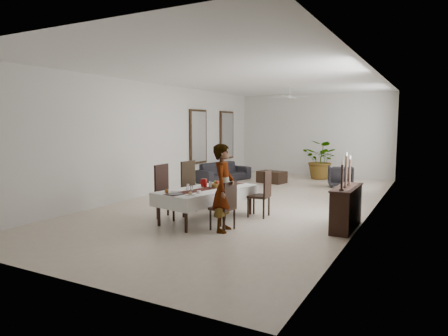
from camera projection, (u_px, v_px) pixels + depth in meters
floor at (250, 201)px, 10.50m from camera, size 6.00×12.00×0.00m
ceiling at (251, 78)px, 10.15m from camera, size 6.00×12.00×0.02m
wall_back at (314, 135)px, 15.58m from camera, size 6.00×0.02×3.20m
wall_front at (56, 158)px, 5.06m from camera, size 6.00×0.02×3.20m
wall_left at (158, 139)px, 11.73m from camera, size 0.02×12.00×3.20m
wall_right at (373, 143)px, 8.92m from camera, size 0.02×12.00×3.20m
dining_table_top at (207, 190)px, 8.43m from camera, size 1.31×2.26×0.04m
table_leg_fl at (159, 211)px, 7.95m from camera, size 0.07×0.07×0.62m
table_leg_fr at (186, 216)px, 7.45m from camera, size 0.07×0.07×0.62m
table_leg_bl at (224, 197)px, 9.47m from camera, size 0.07×0.07×0.62m
table_leg_br at (250, 201)px, 8.97m from camera, size 0.07×0.07×0.62m
tablecloth_top at (207, 189)px, 8.42m from camera, size 1.50×2.44×0.01m
tablecloth_drape_left at (190, 192)px, 8.77m from camera, size 0.49×2.23×0.26m
tablecloth_drape_right at (226, 198)px, 8.10m from camera, size 0.49×2.23×0.26m
tablecloth_drape_near at (167, 203)px, 7.58m from camera, size 1.02×0.23×0.26m
tablecloth_drape_far at (240, 188)px, 9.30m from camera, size 1.02×0.23×0.26m
table_runner at (207, 188)px, 8.42m from camera, size 0.77×2.22×0.00m
red_pitcher at (204, 183)px, 8.65m from camera, size 0.16×0.16×0.18m
pitcher_handle at (201, 182)px, 8.70m from camera, size 0.11×0.04×0.11m
wine_glass_near at (192, 189)px, 7.91m from camera, size 0.06×0.06×0.15m
wine_glass_mid at (188, 187)px, 8.10m from camera, size 0.06×0.06×0.15m
wine_glass_far at (210, 185)px, 8.42m from camera, size 0.06×0.06×0.15m
teacup_right at (199, 192)px, 7.85m from camera, size 0.08×0.08×0.05m
saucer_right at (199, 193)px, 7.85m from camera, size 0.13×0.13×0.01m
teacup_left at (188, 188)px, 8.36m from camera, size 0.08×0.08×0.05m
saucer_left at (188, 189)px, 8.36m from camera, size 0.13×0.13×0.01m
plate_near_right at (190, 195)px, 7.63m from camera, size 0.21×0.21×0.01m
bread_near_right at (190, 194)px, 7.63m from camera, size 0.08×0.08×0.08m
plate_near_left at (176, 191)px, 8.09m from camera, size 0.21×0.21×0.01m
plate_far_left at (213, 184)px, 8.97m from camera, size 0.21×0.21×0.01m
serving_tray at (175, 194)px, 7.72m from camera, size 0.32×0.32×0.02m
jam_jar_a at (167, 192)px, 7.82m from camera, size 0.06×0.06×0.07m
jam_jar_b at (166, 191)px, 7.92m from camera, size 0.06×0.06×0.07m
fruit_basket at (216, 185)px, 8.56m from camera, size 0.26×0.26×0.09m
fruit_red at (217, 182)px, 8.55m from camera, size 0.08×0.08×0.08m
fruit_green at (215, 182)px, 8.59m from camera, size 0.07×0.07×0.07m
chair_right_near_seat at (222, 208)px, 7.65m from camera, size 0.45×0.45×0.05m
chair_right_near_leg_fl at (224, 222)px, 7.44m from camera, size 0.05×0.05×0.40m
chair_right_near_leg_fr at (234, 219)px, 7.71m from camera, size 0.05×0.05×0.40m
chair_right_near_leg_bl at (211, 220)px, 7.64m from camera, size 0.05×0.05×0.40m
chair_right_near_leg_br at (221, 217)px, 7.90m from camera, size 0.05×0.05×0.40m
chair_right_near_back at (230, 195)px, 7.51m from camera, size 0.09×0.40×0.51m
chair_right_far_seat at (259, 196)px, 8.74m from camera, size 0.46×0.46×0.05m
chair_right_far_leg_fl at (264, 209)px, 8.53m from camera, size 0.05×0.05×0.43m
chair_right_far_leg_fr at (269, 206)px, 8.86m from camera, size 0.05×0.05×0.43m
chair_right_far_leg_bl at (248, 208)px, 8.68m from camera, size 0.05×0.05×0.43m
chair_right_far_leg_br at (254, 205)px, 9.00m from camera, size 0.05×0.05×0.43m
chair_right_far_back at (267, 183)px, 8.63m from camera, size 0.07×0.44×0.55m
chair_left_near_seat at (170, 195)px, 8.58m from camera, size 0.52×0.52×0.06m
chair_left_near_leg_fl at (168, 205)px, 8.88m from camera, size 0.05×0.05×0.49m
chair_left_near_leg_fr at (158, 208)px, 8.51m from camera, size 0.05×0.05×0.49m
chair_left_near_leg_bl at (183, 206)px, 8.71m from camera, size 0.05×0.05×0.49m
chair_left_near_leg_br at (174, 210)px, 8.34m from camera, size 0.05×0.05×0.49m
chair_left_near_back at (162, 179)px, 8.64m from camera, size 0.07×0.49×0.63m
chair_left_far_seat at (195, 188)px, 9.55m from camera, size 0.55×0.55×0.05m
chair_left_far_leg_fl at (194, 197)px, 9.85m from camera, size 0.05×0.05×0.48m
chair_left_far_leg_fr at (183, 199)px, 9.54m from camera, size 0.05×0.05×0.48m
chair_left_far_leg_bl at (207, 199)px, 9.62m from camera, size 0.05×0.05×0.48m
chair_left_far_leg_br at (196, 201)px, 9.30m from camera, size 0.05×0.05×0.48m
chair_left_far_back at (188, 174)px, 9.64m from camera, size 0.11×0.48×0.61m
woman at (224, 188)px, 7.51m from camera, size 0.52×0.67×1.66m
sideboard_body at (346, 209)px, 7.72m from camera, size 0.36×1.33×0.80m
sideboard_top at (347, 187)px, 7.67m from camera, size 0.39×1.38×0.03m
candlestick_near_base at (342, 190)px, 7.24m from camera, size 0.09×0.09×0.03m
candlestick_near_shaft at (342, 177)px, 7.22m from camera, size 0.04×0.04×0.44m
candlestick_near_candle at (342, 163)px, 7.19m from camera, size 0.03×0.03×0.07m
candlestick_mid_base at (346, 187)px, 7.55m from camera, size 0.09×0.09×0.03m
candlestick_mid_shaft at (346, 171)px, 7.52m from camera, size 0.04×0.04×0.58m
candlestick_mid_candle at (347, 154)px, 7.48m from camera, size 0.03×0.03×0.07m
candlestick_far_base at (349, 185)px, 7.86m from camera, size 0.09×0.09×0.03m
candlestick_far_shaft at (350, 172)px, 7.84m from camera, size 0.04×0.04×0.49m
candlestick_far_candle at (350, 157)px, 7.81m from camera, size 0.03×0.03×0.07m
sofa at (222, 172)px, 14.33m from camera, size 1.42×2.38×0.65m
armchair at (340, 176)px, 12.91m from camera, size 0.94×0.95×0.69m
coffee_table at (272, 177)px, 13.85m from camera, size 1.01×0.77×0.41m
potted_plant at (322, 160)px, 14.72m from camera, size 1.55×1.44×1.43m
mirror_frame_near at (198, 137)px, 13.64m from camera, size 0.06×1.05×1.85m
mirror_glass_near at (199, 137)px, 13.62m from camera, size 0.01×0.90×1.70m
mirror_frame_far at (227, 135)px, 15.48m from camera, size 0.06×1.05×1.85m
mirror_glass_far at (227, 135)px, 15.46m from camera, size 0.01×0.90×1.70m
fan_rod at (289, 91)px, 12.79m from camera, size 0.04×0.04×0.20m
fan_hub at (289, 97)px, 12.81m from camera, size 0.16×0.16×0.08m
fan_blade_n at (293, 98)px, 13.12m from camera, size 0.10×0.55×0.01m
fan_blade_s at (286, 96)px, 12.50m from camera, size 0.10×0.55×0.01m
fan_blade_e at (300, 97)px, 12.65m from camera, size 0.55×0.10×0.01m
fan_blade_w at (279, 97)px, 12.98m from camera, size 0.55×0.10×0.01m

